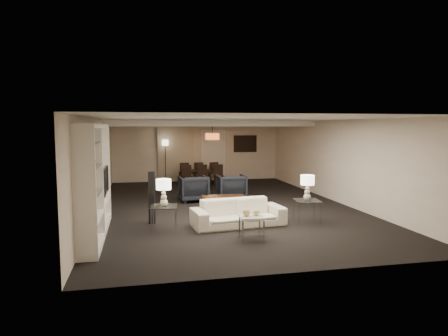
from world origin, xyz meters
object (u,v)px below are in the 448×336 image
dining_table (201,178)px  vase_amber (92,160)px  sofa (238,213)px  table_lamp_right (307,188)px  chair_nl (188,177)px  chair_fr (213,172)px  pendant_light (212,137)px  side_table_right (307,211)px  floor_speaker (152,198)px  armchair_left (193,188)px  table_lamp_left (164,193)px  television (101,181)px  chair_fl (184,173)px  armchair_right (231,187)px  coffee_table (224,204)px  side_table_left (164,218)px  chair_nm (203,176)px  floor_lamp (165,161)px  chair_nr (219,176)px  marble_table (251,228)px  chair_fm (198,172)px  vase_blue (88,192)px

dining_table → vase_amber: bearing=-110.6°
sofa → table_lamp_right: (1.70, 0.00, 0.54)m
chair_nl → chair_fr: 1.77m
sofa → chair_nl: size_ratio=2.51×
pendant_light → sofa: size_ratio=0.24×
table_lamp_right → chair_fr: (-0.95, 7.30, -0.42)m
side_table_right → floor_speaker: (-3.64, 0.67, 0.35)m
armchair_left → table_lamp_left: 3.51m
floor_speaker → chair_nl: 5.54m
television → dining_table: size_ratio=0.66×
chair_nl → chair_fl: 1.30m
pendant_light → armchair_right: pendant_light is taller
armchair_left → vase_amber: bearing=53.4°
coffee_table → table_lamp_left: table_lamp_left is taller
table_lamp_right → chair_nl: bearing=109.7°
armchair_right → side_table_left: (-2.30, -3.30, -0.12)m
television → chair_fl: television is taller
chair_fl → armchair_right: bearing=101.2°
side_table_left → sofa: bearing=0.0°
side_table_right → chair_nm: 6.20m
side_table_left → armchair_right: bearing=55.1°
armchair_right → floor_lamp: (-1.77, 4.28, 0.48)m
armchair_right → dining_table: bearing=-81.6°
vase_amber → television: bearing=88.7°
chair_nm → vase_amber: bearing=-124.3°
table_lamp_right → dining_table: bearing=103.1°
side_table_right → chair_nm: size_ratio=0.69×
chair_nr → floor_lamp: (-1.92, 1.58, 0.45)m
coffee_table → vase_amber: vase_amber is taller
table_lamp_left → marble_table: bearing=-32.9°
marble_table → chair_nl: (-0.45, 7.10, 0.18)m
chair_fm → television: bearing=69.3°
floor_lamp → floor_speaker: bearing=-96.4°
sofa → armchair_left: (-0.60, 3.30, 0.08)m
side_table_right → marble_table: bearing=-147.1°
armchair_right → chair_nm: size_ratio=1.03×
vase_amber → table_lamp_left: bearing=23.8°
coffee_table → chair_fr: size_ratio=1.38×
armchair_left → marble_table: size_ratio=1.79×
side_table_left → marble_table: bearing=-32.9°
table_lamp_right → chair_nm: table_lamp_right is taller
armchair_left → vase_blue: 5.41m
chair_nr → chair_fl: 1.77m
table_lamp_left → chair_fm: size_ratio=0.71×
chair_fl → side_table_right: bearing=102.9°
armchair_right → marble_table: 4.44m
side_table_right → table_lamp_left: table_lamp_left is taller
side_table_left → chair_nr: (2.45, 6.00, 0.15)m
sofa → chair_nl: 6.02m
chair_fm → vase_amber: bearing=73.0°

